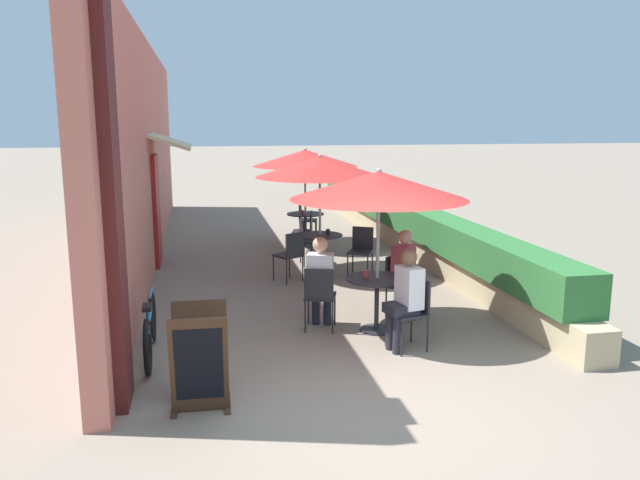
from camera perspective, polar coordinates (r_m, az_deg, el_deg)
name	(u,v)px	position (r m, az deg, el deg)	size (l,w,h in m)	color
ground_plane	(373,409)	(6.27, 4.85, -15.11)	(120.00, 120.00, 0.00)	gray
cafe_facade_wall	(148,154)	(12.79, -15.47, 7.63)	(0.98, 14.94, 4.20)	#C66B5B
planter_hedge	(403,223)	(13.67, 7.59, 1.56)	(0.60, 13.94, 1.01)	tan
patio_table_near	(377,292)	(8.22, 5.22, -4.72)	(0.81, 0.81, 0.72)	#28282D
patio_umbrella_near	(379,185)	(7.96, 5.40, 5.00)	(2.28, 2.28, 2.15)	#B7B7BC
cafe_chair_near_left	(320,293)	(8.19, -0.03, -4.86)	(0.50, 0.50, 0.87)	#232328
seated_patron_near_left	(321,278)	(8.26, 0.05, -3.51)	(0.42, 0.48, 1.25)	#23232D
cafe_chair_near_right	(413,308)	(7.65, 8.48, -6.14)	(0.48, 0.48, 0.87)	#232328
seated_patron_near_right	(405,295)	(7.55, 7.79, -5.02)	(0.46, 0.40, 1.25)	#23232D
cafe_chair_near_back	(399,280)	(8.89, 7.26, -3.68)	(0.57, 0.57, 0.87)	#232328
seated_patron_near_back	(407,270)	(8.80, 7.93, -2.71)	(0.51, 0.51, 1.25)	#23232D
coffee_cup_near	(366,274)	(8.19, 4.22, -3.09)	(0.07, 0.07, 0.09)	#B73D3D
patio_table_mid	(320,245)	(11.20, -0.01, -0.44)	(0.81, 0.81, 0.72)	#28282D
patio_umbrella_mid	(320,167)	(11.01, -0.01, 6.70)	(2.28, 2.28, 2.15)	#B7B7BC
cafe_chair_mid_left	(308,238)	(11.91, -1.14, 0.16)	(0.41, 0.41, 0.87)	#232328
cafe_chair_mid_right	(291,252)	(10.67, -2.69, -1.13)	(0.55, 0.55, 0.87)	#232328
cafe_chair_mid_back	(361,247)	(11.08, 3.79, -0.68)	(0.54, 0.54, 0.87)	#232328
coffee_cup_mid	(328,232)	(11.22, 0.74, 0.78)	(0.07, 0.07, 0.09)	#232328
patio_table_far	(305,222)	(13.71, -1.34, 1.68)	(0.81, 0.81, 0.72)	#28282D
patio_umbrella_far	(305,158)	(13.55, -1.37, 7.51)	(2.28, 2.28, 2.15)	#B7B7BC
cafe_chair_far_left	(306,228)	(12.97, -1.29, 1.06)	(0.49, 0.49, 0.87)	#232328
cafe_chair_far_right	(305,217)	(14.45, -1.39, 2.09)	(0.49, 0.49, 0.87)	#232328
coffee_cup_far	(302,212)	(13.57, -1.65, 2.56)	(0.07, 0.07, 0.09)	#B73D3D
bicycle_leaning	(150,330)	(7.62, -15.28, -7.94)	(0.10, 1.69, 0.72)	black
menu_board	(200,359)	(6.22, -10.95, -10.61)	(0.58, 0.65, 0.99)	#422819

